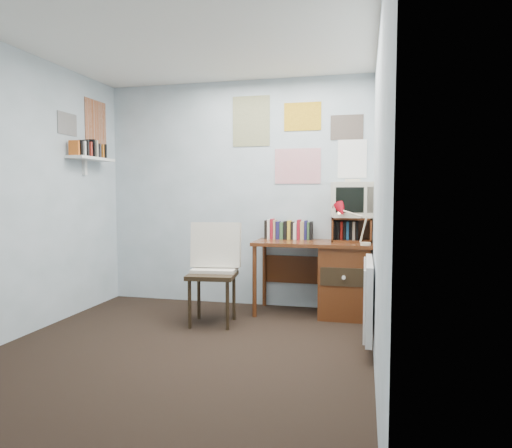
{
  "coord_description": "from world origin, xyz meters",
  "views": [
    {
      "loc": [
        1.41,
        -3.2,
        1.27
      ],
      "look_at": [
        0.43,
        0.92,
        0.97
      ],
      "focal_mm": 32.0,
      "sensor_mm": 36.0,
      "label": 1
    }
  ],
  "objects_px": {
    "desk": "(339,277)",
    "crt_tv": "(352,198)",
    "tv_riser": "(352,229)",
    "desk_chair": "(212,275)",
    "radiator": "(369,297)",
    "wall_shelf": "(91,159)",
    "desk_lamp": "(366,226)"
  },
  "relations": [
    {
      "from": "desk",
      "to": "crt_tv",
      "type": "height_order",
      "value": "crt_tv"
    },
    {
      "from": "tv_riser",
      "to": "desk_chair",
      "type": "bearing_deg",
      "value": -151.63
    },
    {
      "from": "desk_chair",
      "to": "radiator",
      "type": "height_order",
      "value": "desk_chair"
    },
    {
      "from": "desk_chair",
      "to": "crt_tv",
      "type": "distance_m",
      "value": 1.64
    },
    {
      "from": "desk_chair",
      "to": "wall_shelf",
      "type": "bearing_deg",
      "value": 165.92
    },
    {
      "from": "radiator",
      "to": "tv_riser",
      "type": "bearing_deg",
      "value": 99.28
    },
    {
      "from": "tv_riser",
      "to": "crt_tv",
      "type": "relative_size",
      "value": 0.96
    },
    {
      "from": "tv_riser",
      "to": "radiator",
      "type": "relative_size",
      "value": 0.5
    },
    {
      "from": "crt_tv",
      "to": "wall_shelf",
      "type": "relative_size",
      "value": 0.67
    },
    {
      "from": "desk_lamp",
      "to": "tv_riser",
      "type": "xyz_separation_m",
      "value": [
        -0.14,
        0.33,
        -0.06
      ]
    },
    {
      "from": "radiator",
      "to": "wall_shelf",
      "type": "xyz_separation_m",
      "value": [
        -2.86,
        0.55,
        1.2
      ]
    },
    {
      "from": "desk_chair",
      "to": "wall_shelf",
      "type": "distance_m",
      "value": 1.83
    },
    {
      "from": "desk",
      "to": "wall_shelf",
      "type": "xyz_separation_m",
      "value": [
        -2.57,
        -0.38,
        1.21
      ]
    },
    {
      "from": "crt_tv",
      "to": "desk_chair",
      "type": "bearing_deg",
      "value": -159.74
    },
    {
      "from": "desk",
      "to": "radiator",
      "type": "relative_size",
      "value": 1.5
    },
    {
      "from": "desk_chair",
      "to": "crt_tv",
      "type": "height_order",
      "value": "crt_tv"
    },
    {
      "from": "radiator",
      "to": "desk",
      "type": "bearing_deg",
      "value": 107.24
    },
    {
      "from": "desk_lamp",
      "to": "radiator",
      "type": "distance_m",
      "value": 0.88
    },
    {
      "from": "tv_riser",
      "to": "wall_shelf",
      "type": "bearing_deg",
      "value": -169.68
    },
    {
      "from": "desk_chair",
      "to": "tv_riser",
      "type": "bearing_deg",
      "value": 22.5
    },
    {
      "from": "desk_chair",
      "to": "crt_tv",
      "type": "bearing_deg",
      "value": 23.18
    },
    {
      "from": "tv_riser",
      "to": "crt_tv",
      "type": "height_order",
      "value": "crt_tv"
    },
    {
      "from": "desk_lamp",
      "to": "desk",
      "type": "bearing_deg",
      "value": 137.36
    },
    {
      "from": "tv_riser",
      "to": "desk",
      "type": "bearing_deg",
      "value": -137.04
    },
    {
      "from": "radiator",
      "to": "wall_shelf",
      "type": "height_order",
      "value": "wall_shelf"
    },
    {
      "from": "desk",
      "to": "wall_shelf",
      "type": "distance_m",
      "value": 2.87
    },
    {
      "from": "desk_lamp",
      "to": "radiator",
      "type": "relative_size",
      "value": 0.45
    },
    {
      "from": "desk_lamp",
      "to": "tv_riser",
      "type": "height_order",
      "value": "desk_lamp"
    },
    {
      "from": "desk",
      "to": "wall_shelf",
      "type": "bearing_deg",
      "value": -171.6
    },
    {
      "from": "desk",
      "to": "radiator",
      "type": "xyz_separation_m",
      "value": [
        0.29,
        -0.93,
        0.01
      ]
    },
    {
      "from": "radiator",
      "to": "wall_shelf",
      "type": "bearing_deg",
      "value": 169.11
    },
    {
      "from": "desk_chair",
      "to": "radiator",
      "type": "bearing_deg",
      "value": -19.31
    }
  ]
}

